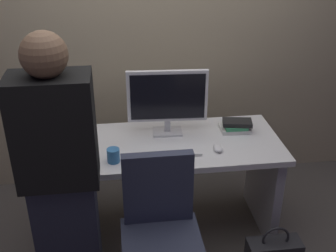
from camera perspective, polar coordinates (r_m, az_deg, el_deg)
The scene contains 10 objects.
ground_plane at distance 3.25m, azimuth -0.12°, elevation -13.43°, with size 9.00×9.00×0.00m, color #4C4742.
wall_back at distance 3.29m, azimuth -1.91°, elevation 16.44°, with size 6.40×0.10×3.00m, color tan.
desk at distance 2.94m, azimuth -0.12°, elevation -5.91°, with size 1.53×0.67×0.72m.
office_chair at distance 2.48m, azimuth -0.95°, elevation -15.56°, with size 0.52×0.52×0.94m.
person_at_desk at distance 2.31m, azimuth -14.12°, elevation -7.29°, with size 0.40×0.24×1.64m.
monitor at distance 2.84m, azimuth -0.08°, elevation 3.66°, with size 0.54×0.15×0.46m.
keyboard at distance 2.71m, azimuth -0.05°, elevation -3.38°, with size 0.43×0.13×0.02m, color white.
mouse at distance 2.75m, azimuth 6.73°, elevation -2.95°, with size 0.06×0.10×0.03m, color white.
cup_near_keyboard at distance 2.62m, azimuth -7.35°, elevation -3.94°, with size 0.08×0.08×0.09m, color #3372B2.
book_stack at distance 3.00m, azimuth 9.08°, elevation 0.02°, with size 0.22×0.18×0.08m.
Camera 1 is at (-0.31, -2.44, 2.12)m, focal length 45.38 mm.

